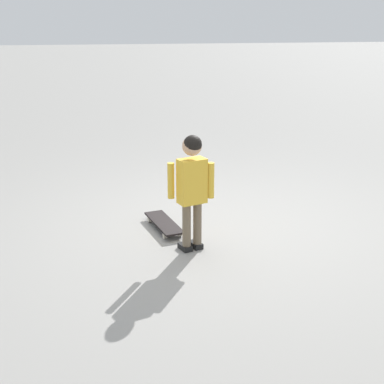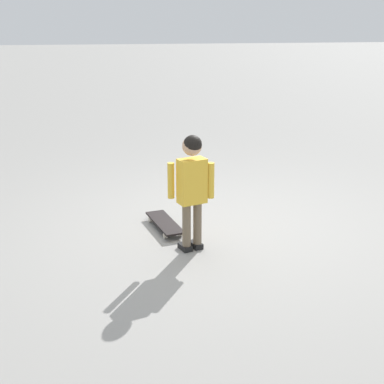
{
  "view_description": "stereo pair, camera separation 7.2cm",
  "coord_description": "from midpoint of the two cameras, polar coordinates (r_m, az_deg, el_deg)",
  "views": [
    {
      "loc": [
        -5.28,
        0.94,
        2.15
      ],
      "look_at": [
        -0.49,
        0.35,
        0.55
      ],
      "focal_mm": 54.32,
      "sensor_mm": 36.0,
      "label": 1
    },
    {
      "loc": [
        -5.28,
        0.87,
        2.15
      ],
      "look_at": [
        -0.49,
        0.35,
        0.55
      ],
      "focal_mm": 54.32,
      "sensor_mm": 36.0,
      "label": 2
    }
  ],
  "objects": [
    {
      "name": "skateboard",
      "position": [
        5.72,
        -3.13,
        -3.08
      ],
      "size": [
        0.69,
        0.36,
        0.07
      ],
      "color": "black",
      "rests_on": "ground"
    },
    {
      "name": "ground_plane",
      "position": [
        5.77,
        2.45,
        -3.51
      ],
      "size": [
        50.0,
        50.0,
        0.0
      ],
      "primitive_type": "plane",
      "color": "gray"
    },
    {
      "name": "child_person",
      "position": [
        5.05,
        -0.42,
        1.15
      ],
      "size": [
        0.24,
        0.41,
        1.06
      ],
      "color": "brown",
      "rests_on": "ground"
    }
  ]
}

